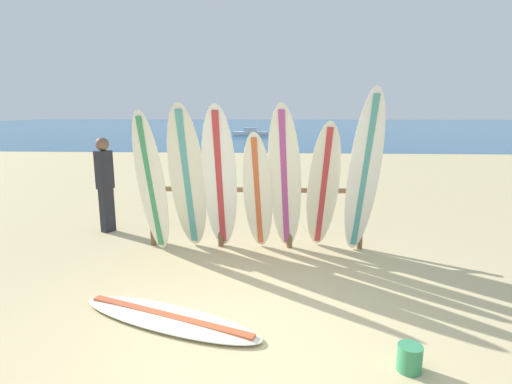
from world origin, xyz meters
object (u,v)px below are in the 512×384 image
Objects in this scene: surfboard_leaning_center_left at (220,181)px; beachgoer_standing at (105,181)px; surfboard_rack at (255,205)px; surfboard_leaning_right at (323,188)px; surfboard_leaning_left at (187,180)px; surfboard_leaning_center_right at (285,181)px; surfboard_leaning_far_right at (364,176)px; surfboard_leaning_center at (258,193)px; sand_bucket at (410,358)px; small_boat_offshore at (250,133)px; surfboard_lying_on_sand at (168,318)px; surfboard_leaning_far_left at (151,184)px.

surfboard_leaning_center_left is 2.51m from beachgoer_standing.
surfboard_leaning_right reaches higher than surfboard_rack.
surfboard_leaning_center_left is (0.50, 0.00, -0.01)m from surfboard_leaning_left.
surfboard_leaning_far_right reaches higher than surfboard_leaning_center_right.
surfboard_leaning_right reaches higher than surfboard_leaning_center.
sand_bucket is (1.06, -2.82, -1.06)m from surfboard_leaning_center_right.
small_boat_offshore is at bearing 93.18° from surfboard_leaning_center_left.
surfboard_leaning_far_right reaches higher than surfboard_lying_on_sand.
surfboard_leaning_far_left is 2.42m from surfboard_lying_on_sand.
surfboard_leaning_left is 9.94× the size of sand_bucket.
surfboard_leaning_center_right reaches higher than surfboard_leaning_right.
surfboard_leaning_center_left is at bearing 0.03° from surfboard_leaning_left.
sand_bucket is at bearing -69.39° from surfboard_leaning_center_right.
surfboard_leaning_center_right reaches higher than beachgoer_standing.
surfboard_rack is 1.82× the size of surfboard_leaning_center.
surfboard_leaning_far_right reaches higher than small_boat_offshore.
surfboard_leaning_right is 3.99m from beachgoer_standing.
surfboard_leaning_center_right is 0.74× the size of small_boat_offshore.
surfboard_leaning_left is at bearing 177.51° from surfboard_leaning_far_right.
surfboard_lying_on_sand is (0.76, -2.02, -1.09)m from surfboard_leaning_far_left.
surfboard_leaning_center_left reaches higher than beachgoer_standing.
surfboard_leaning_left reaches higher than surfboard_leaning_center_left.
small_boat_offshore is at bearing 92.49° from surfboard_lying_on_sand.
surfboard_leaning_center_left is 1.00× the size of surfboard_leaning_center_right.
sand_bucket is (0.47, -2.91, -0.93)m from surfboard_leaning_right.
surfboard_leaning_center_left reaches higher than sand_bucket.
surfboard_leaning_center_left is 2.43m from surfboard_lying_on_sand.
surfboard_leaning_far_left is 0.55m from surfboard_leaning_left.
surfboard_rack is at bearing 15.60° from surfboard_leaning_far_left.
surfboard_leaning_left is 30.36m from small_boat_offshore.
surfboard_leaning_right is 8.87× the size of sand_bucket.
surfboard_leaning_center is at bearing 170.34° from surfboard_leaning_center_right.
surfboard_leaning_far_right reaches higher than beachgoer_standing.
surfboard_rack is 2.90m from beachgoer_standing.
surfboard_leaning_left is at bearing -178.06° from surfboard_leaning_right.
surfboard_leaning_left is 0.92× the size of surfboard_leaning_far_right.
surfboard_leaning_far_left reaches higher than surfboard_leaning_right.
surfboard_leaning_center is 8.19× the size of sand_bucket.
surfboard_leaning_left reaches higher than surfboard_leaning_far_left.
surfboard_rack is 3.56m from sand_bucket.
surfboard_rack is 1.68× the size of surfboard_leaning_right.
surfboard_leaning_left is 1.01× the size of surfboard_leaning_center_left.
surfboard_leaning_center is 0.83× the size of surfboard_leaning_center_right.
sand_bucket is at bearing -47.93° from surfboard_leaning_left.
surfboard_leaning_far_right is 2.96m from sand_bucket.
surfboard_rack is 0.77m from surfboard_leaning_center_left.
surfboard_leaning_center_left is 1.21× the size of surfboard_leaning_center.
sand_bucket is at bearing -41.34° from surfboard_leaning_far_left.
surfboard_rack is at bearing -85.79° from small_boat_offshore.
surfboard_leaning_right is at bearing -13.30° from surfboard_rack.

